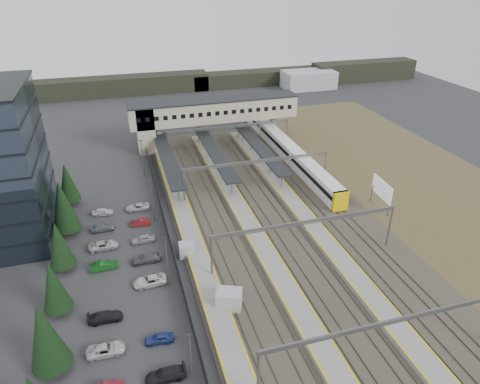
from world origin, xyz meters
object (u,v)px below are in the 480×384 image
object	(u,v)px
relay_cabin_near	(229,300)
footbridge	(203,113)
billboard	(382,190)
relay_cabin_far	(187,250)
train	(280,143)

from	to	relation	value
relay_cabin_near	footbridge	xyz separation A→B (m)	(8.93, 56.25, 6.60)
billboard	footbridge	bearing A→B (deg)	120.92
relay_cabin_far	train	xyz separation A→B (m)	(28.40, 34.83, 0.99)
relay_cabin_far	footbridge	xyz separation A→B (m)	(12.10, 43.71, 6.85)
relay_cabin_far	footbridge	size ratio (longest dim) A/B	0.06
relay_cabin_far	train	distance (m)	44.95
relay_cabin_far	train	bearing A→B (deg)	50.81
relay_cabin_near	billboard	world-z (taller)	billboard
relay_cabin_near	billboard	size ratio (longest dim) A/B	0.59
relay_cabin_near	train	bearing A→B (deg)	61.97
relay_cabin_near	relay_cabin_far	size ratio (longest dim) A/B	1.54
footbridge	billboard	xyz separation A→B (m)	(23.67, -39.51, -4.12)
relay_cabin_near	billboard	xyz separation A→B (m)	(32.60, 16.74, 2.48)
footbridge	train	xyz separation A→B (m)	(16.30, -8.88, -5.87)
relay_cabin_near	footbridge	bearing A→B (deg)	80.98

